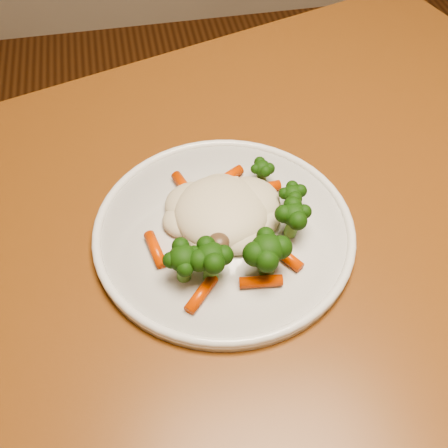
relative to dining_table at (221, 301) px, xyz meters
name	(u,v)px	position (x,y,z in m)	size (l,w,h in m)	color
dining_table	(221,301)	(0.00, 0.00, 0.00)	(1.29, 1.04, 0.75)	brown
plate	(224,232)	(0.01, 0.02, 0.11)	(0.29, 0.29, 0.01)	white
meal	(231,221)	(0.01, 0.01, 0.14)	(0.19, 0.19, 0.05)	beige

